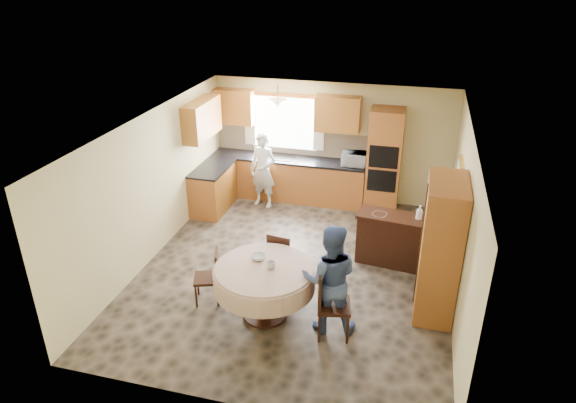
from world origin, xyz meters
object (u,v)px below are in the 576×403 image
at_px(sideboard, 392,241).
at_px(chair_back, 281,256).
at_px(person_sink, 263,170).
at_px(person_dining, 330,279).
at_px(chair_left, 211,274).
at_px(dining_table, 264,279).
at_px(cupboard, 440,248).
at_px(oven_tower, 384,161).
at_px(chair_right, 328,300).

distance_m(sideboard, chair_back, 1.96).
height_order(person_sink, person_dining, person_dining).
relative_size(chair_back, person_sink, 0.58).
bearing_deg(chair_left, dining_table, 60.91).
bearing_deg(chair_back, cupboard, -172.33).
bearing_deg(cupboard, chair_left, -168.39).
bearing_deg(oven_tower, chair_back, -112.07).
xyz_separation_m(sideboard, chair_right, (-0.70, -2.09, 0.14)).
height_order(sideboard, cupboard, cupboard).
bearing_deg(cupboard, dining_table, -160.77).
bearing_deg(chair_back, chair_left, 46.53).
bearing_deg(dining_table, chair_back, 89.61).
bearing_deg(chair_right, sideboard, -29.42).
bearing_deg(person_sink, dining_table, -60.90).
xyz_separation_m(cupboard, dining_table, (-2.35, -0.82, -0.38)).
height_order(dining_table, person_sink, person_sink).
relative_size(chair_right, person_dining, 0.63).
distance_m(cupboard, person_dining, 1.66).
height_order(cupboard, person_dining, cupboard).
relative_size(chair_back, person_dining, 0.57).
relative_size(cupboard, chair_right, 2.00).
bearing_deg(chair_right, oven_tower, -15.58).
bearing_deg(chair_back, oven_tower, -103.61).
relative_size(cupboard, person_dining, 1.26).
height_order(oven_tower, chair_back, oven_tower).
bearing_deg(chair_right, chair_back, 31.96).
distance_m(chair_left, chair_right, 1.86).
height_order(dining_table, chair_back, chair_back).
bearing_deg(sideboard, cupboard, -50.25).
bearing_deg(sideboard, chair_right, -101.46).
distance_m(oven_tower, dining_table, 4.23).
distance_m(chair_left, person_dining, 1.86).
bearing_deg(oven_tower, dining_table, -107.77).
distance_m(sideboard, chair_right, 2.21).
height_order(cupboard, dining_table, cupboard).
distance_m(oven_tower, chair_right, 4.21).
xyz_separation_m(dining_table, chair_right, (0.94, -0.16, -0.08)).
relative_size(sideboard, chair_back, 1.28).
bearing_deg(sideboard, oven_tower, 106.85).
bearing_deg(chair_back, person_sink, -58.88).
distance_m(cupboard, chair_right, 1.78).
bearing_deg(cupboard, person_sink, 141.88).
height_order(cupboard, person_sink, cupboard).
height_order(oven_tower, chair_left, oven_tower).
relative_size(sideboard, dining_table, 0.82).
bearing_deg(chair_right, cupboard, -66.17).
bearing_deg(sideboard, dining_table, -123.32).
distance_m(oven_tower, sideboard, 2.20).
relative_size(sideboard, person_dining, 0.73).
height_order(chair_left, chair_back, chair_back).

